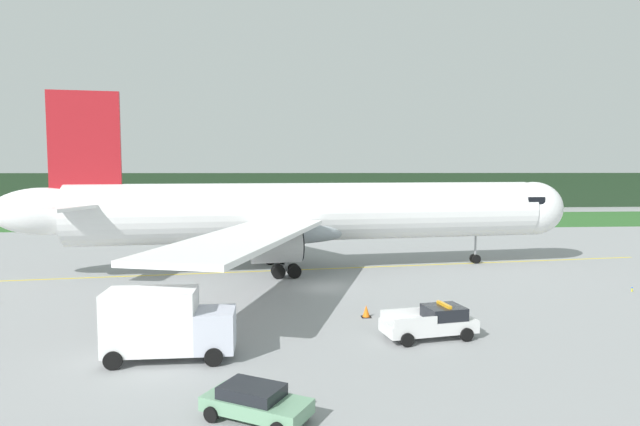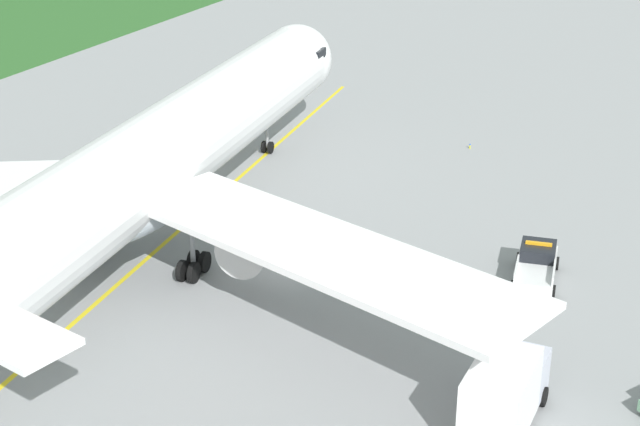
% 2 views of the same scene
% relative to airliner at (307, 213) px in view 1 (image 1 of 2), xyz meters
% --- Properties ---
extents(ground, '(320.00, 320.00, 0.00)m').
position_rel_airliner_xyz_m(ground, '(0.95, -7.89, -5.36)').
color(ground, gray).
extents(grass_verge, '(320.00, 30.27, 0.04)m').
position_rel_airliner_xyz_m(grass_verge, '(0.95, 48.95, -5.34)').
color(grass_verge, '#2C5F28').
rests_on(grass_verge, ground).
extents(distant_tree_line, '(288.00, 5.66, 8.70)m').
position_rel_airliner_xyz_m(distant_tree_line, '(0.95, 81.74, -1.01)').
color(distant_tree_line, '#1E321E').
rests_on(distant_tree_line, ground).
extents(taxiway_centerline_main, '(69.75, 8.54, 0.01)m').
position_rel_airliner_xyz_m(taxiway_centerline_main, '(0.66, 0.08, -5.36)').
color(taxiway_centerline_main, yellow).
rests_on(taxiway_centerline_main, ground).
extents(airliner, '(54.13, 47.94, 16.22)m').
position_rel_airliner_xyz_m(airliner, '(0.00, 0.00, 0.00)').
color(airliner, white).
rests_on(airliner, ground).
extents(ops_pickup_truck, '(5.52, 3.09, 1.94)m').
position_rel_airliner_xyz_m(ops_pickup_truck, '(5.82, -21.12, -4.46)').
color(ops_pickup_truck, silver).
rests_on(ops_pickup_truck, ground).
extents(catering_truck, '(6.35, 2.74, 3.69)m').
position_rel_airliner_xyz_m(catering_truck, '(-8.44, -23.33, -3.51)').
color(catering_truck, silver).
rests_on(catering_truck, ground).
extents(staff_car, '(4.44, 3.58, 1.30)m').
position_rel_airliner_xyz_m(staff_car, '(-3.73, -30.14, -4.66)').
color(staff_car, gray).
rests_on(staff_car, ground).
extents(apron_cone, '(0.62, 0.62, 0.78)m').
position_rel_airliner_xyz_m(apron_cone, '(2.83, -16.64, -4.98)').
color(apron_cone, black).
rests_on(apron_cone, ground).
extents(taxiway_edge_light_east, '(0.12, 0.12, 0.37)m').
position_rel_airliner_xyz_m(taxiway_edge_light_east, '(24.70, -11.26, -5.16)').
color(taxiway_edge_light_east, yellow).
rests_on(taxiway_edge_light_east, ground).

